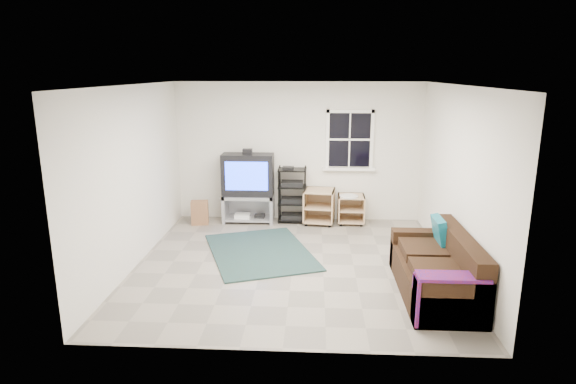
# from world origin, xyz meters

# --- Properties ---
(room) EXTENTS (4.60, 4.62, 4.60)m
(room) POSITION_xyz_m (0.95, 2.27, 1.48)
(room) COLOR gray
(room) RESTS_ON ground
(tv_unit) EXTENTS (0.95, 0.48, 1.40)m
(tv_unit) POSITION_xyz_m (-0.93, 2.04, 0.77)
(tv_unit) COLOR #9D9DA5
(tv_unit) RESTS_ON ground
(av_rack) EXTENTS (0.53, 0.38, 1.05)m
(av_rack) POSITION_xyz_m (-0.11, 2.09, 0.46)
(av_rack) COLOR black
(av_rack) RESTS_ON ground
(side_table_left) EXTENTS (0.61, 0.61, 0.65)m
(side_table_left) POSITION_xyz_m (0.41, 2.05, 0.34)
(side_table_left) COLOR tan
(side_table_left) RESTS_ON ground
(side_table_right) EXTENTS (0.49, 0.52, 0.56)m
(side_table_right) POSITION_xyz_m (1.00, 2.06, 0.31)
(side_table_right) COLOR tan
(side_table_right) RESTS_ON ground
(sofa) EXTENTS (0.84, 1.90, 0.87)m
(sofa) POSITION_xyz_m (1.89, -0.87, 0.31)
(sofa) COLOR black
(sofa) RESTS_ON ground
(shag_rug) EXTENTS (2.07, 2.40, 0.02)m
(shag_rug) POSITION_xyz_m (-0.54, 0.44, 0.01)
(shag_rug) COLOR black
(shag_rug) RESTS_ON ground
(paper_bag) EXTENTS (0.34, 0.25, 0.45)m
(paper_bag) POSITION_xyz_m (-1.82, 1.82, 0.22)
(paper_bag) COLOR brown
(paper_bag) RESTS_ON ground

